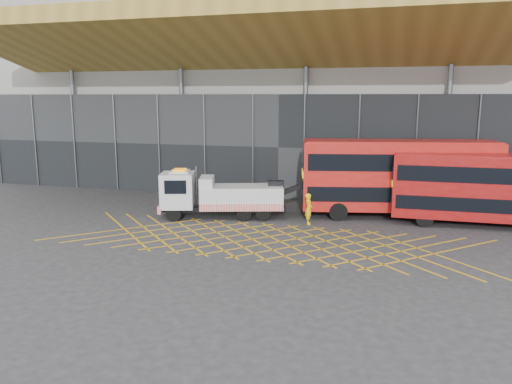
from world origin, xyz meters
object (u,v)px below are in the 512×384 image
(recovery_truck, at_px, (217,195))
(worker, at_px, (309,209))
(bus_towed, at_px, (398,175))
(bus_second, at_px, (485,187))

(recovery_truck, bearing_deg, worker, -16.95)
(bus_towed, height_order, worker, bus_towed)
(bus_towed, xyz_separation_m, bus_second, (5.11, -1.06, -0.34))
(recovery_truck, relative_size, bus_towed, 0.73)
(bus_towed, xyz_separation_m, worker, (-5.25, -3.44, -1.84))
(recovery_truck, bearing_deg, bus_second, -8.66)
(bus_towed, distance_m, worker, 6.54)
(bus_second, relative_size, worker, 5.66)
(worker, bearing_deg, recovery_truck, 74.14)
(recovery_truck, distance_m, worker, 6.06)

